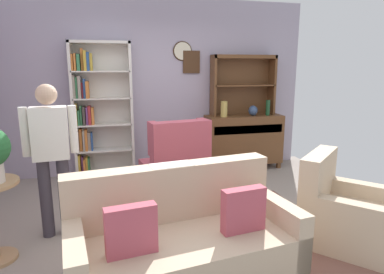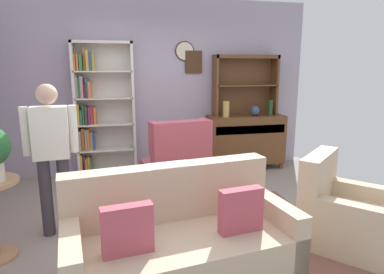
# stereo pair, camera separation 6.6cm
# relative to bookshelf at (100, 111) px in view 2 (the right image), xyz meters

# --- Properties ---
(ground_plane) EXTENTS (5.40, 4.60, 0.02)m
(ground_plane) POSITION_rel_bookshelf_xyz_m (0.98, -1.94, -1.06)
(ground_plane) COLOR gray
(wall_back) EXTENTS (5.00, 0.09, 2.80)m
(wall_back) POSITION_rel_bookshelf_xyz_m (0.98, 0.19, 0.35)
(wall_back) COLOR #A399AD
(wall_back) RESTS_ON ground_plane
(area_rug) EXTENTS (2.44, 2.01, 0.01)m
(area_rug) POSITION_rel_bookshelf_xyz_m (1.18, -2.24, -1.05)
(area_rug) COLOR brown
(area_rug) RESTS_ON ground_plane
(bookshelf) EXTENTS (0.90, 0.30, 2.10)m
(bookshelf) POSITION_rel_bookshelf_xyz_m (0.00, 0.00, 0.00)
(bookshelf) COLOR silver
(bookshelf) RESTS_ON ground_plane
(sideboard) EXTENTS (1.30, 0.45, 0.92)m
(sideboard) POSITION_rel_bookshelf_xyz_m (2.40, -0.08, -0.54)
(sideboard) COLOR brown
(sideboard) RESTS_ON ground_plane
(sideboard_hutch) EXTENTS (1.10, 0.26, 1.00)m
(sideboard_hutch) POSITION_rel_bookshelf_xyz_m (2.40, 0.02, 0.51)
(sideboard_hutch) COLOR brown
(sideboard_hutch) RESTS_ON sideboard
(vase_tall) EXTENTS (0.11, 0.11, 0.26)m
(vase_tall) POSITION_rel_bookshelf_xyz_m (2.01, -0.16, -0.01)
(vase_tall) COLOR tan
(vase_tall) RESTS_ON sideboard
(vase_round) EXTENTS (0.15, 0.15, 0.17)m
(vase_round) POSITION_rel_bookshelf_xyz_m (2.53, -0.15, -0.05)
(vase_round) COLOR #33476B
(vase_round) RESTS_ON sideboard
(bottle_wine) EXTENTS (0.07, 0.07, 0.26)m
(bottle_wine) POSITION_rel_bookshelf_xyz_m (2.79, -0.17, -0.00)
(bottle_wine) COLOR #194223
(bottle_wine) RESTS_ON sideboard
(couch_floral) EXTENTS (1.90, 1.10, 0.90)m
(couch_floral) POSITION_rel_bookshelf_xyz_m (0.73, -2.86, -0.74)
(couch_floral) COLOR #C6AD8E
(couch_floral) RESTS_ON ground_plane
(armchair_floral) EXTENTS (1.08, 1.08, 0.88)m
(armchair_floral) POSITION_rel_bookshelf_xyz_m (2.38, -2.66, -0.76)
(armchair_floral) COLOR #C6AD8E
(armchair_floral) RESTS_ON ground_plane
(wingback_chair) EXTENTS (0.90, 0.92, 1.05)m
(wingback_chair) POSITION_rel_bookshelf_xyz_m (1.02, -1.03, -0.67)
(wingback_chair) COLOR #B74C5B
(wingback_chair) RESTS_ON ground_plane
(person_reading) EXTENTS (0.53, 0.23, 1.56)m
(person_reading) POSITION_rel_bookshelf_xyz_m (-0.39, -1.83, -0.15)
(person_reading) COLOR #38333D
(person_reading) RESTS_ON ground_plane
(coffee_table) EXTENTS (0.80, 0.50, 0.42)m
(coffee_table) POSITION_rel_bookshelf_xyz_m (0.76, -2.16, -0.70)
(coffee_table) COLOR brown
(coffee_table) RESTS_ON ground_plane
(book_stack) EXTENTS (0.22, 0.15, 0.06)m
(book_stack) POSITION_rel_bookshelf_xyz_m (0.85, -2.21, -0.60)
(book_stack) COLOR #723F7F
(book_stack) RESTS_ON coffee_table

